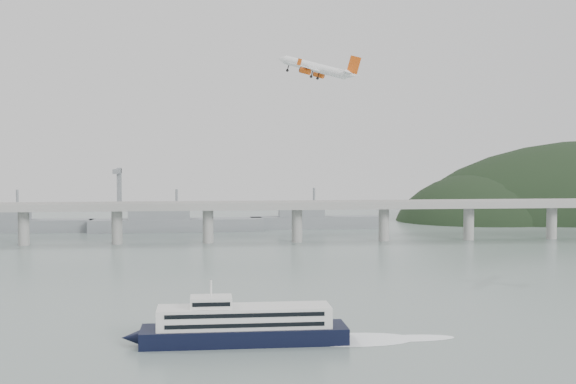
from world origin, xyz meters
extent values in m
plane|color=slate|center=(0.00, 0.00, 0.00)|extent=(900.00, 900.00, 0.00)
cube|color=gray|center=(0.00, 200.00, 20.00)|extent=(800.00, 22.00, 2.20)
cube|color=gray|center=(0.00, 189.50, 22.00)|extent=(800.00, 0.60, 1.80)
cube|color=gray|center=(0.00, 210.50, 22.00)|extent=(800.00, 0.60, 1.80)
cylinder|color=gray|center=(-130.00, 200.00, 9.50)|extent=(6.00, 6.00, 21.00)
cylinder|color=gray|center=(-80.00, 200.00, 9.50)|extent=(6.00, 6.00, 21.00)
cylinder|color=gray|center=(-30.00, 200.00, 9.50)|extent=(6.00, 6.00, 21.00)
cylinder|color=gray|center=(20.00, 200.00, 9.50)|extent=(6.00, 6.00, 21.00)
cylinder|color=gray|center=(70.00, 200.00, 9.50)|extent=(6.00, 6.00, 21.00)
cylinder|color=gray|center=(120.00, 200.00, 9.50)|extent=(6.00, 6.00, 21.00)
cylinder|color=gray|center=(170.00, 200.00, 9.50)|extent=(6.00, 6.00, 21.00)
ellipsoid|color=black|center=(175.00, 320.00, -12.00)|extent=(140.00, 110.00, 96.00)
cube|color=slate|center=(-150.00, 270.00, 4.00)|extent=(95.67, 20.15, 8.00)
cube|color=slate|center=(-159.50, 270.00, 12.00)|extent=(33.90, 15.02, 8.00)
cylinder|color=slate|center=(-150.00, 270.00, 20.00)|extent=(1.60, 1.60, 14.00)
cube|color=slate|center=(-50.00, 265.00, 4.00)|extent=(110.55, 21.43, 8.00)
cube|color=slate|center=(-61.00, 265.00, 12.00)|extent=(39.01, 16.73, 8.00)
cylinder|color=slate|center=(-50.00, 265.00, 20.00)|extent=(1.60, 1.60, 14.00)
cube|color=slate|center=(40.00, 275.00, 4.00)|extent=(85.00, 13.60, 8.00)
cube|color=slate|center=(31.50, 275.00, 12.00)|extent=(29.75, 11.90, 8.00)
cylinder|color=slate|center=(40.00, 275.00, 20.00)|extent=(1.60, 1.60, 14.00)
cube|color=slate|center=(-90.00, 300.00, 20.00)|extent=(3.00, 3.00, 40.00)
cube|color=slate|center=(-90.00, 290.00, 38.00)|extent=(3.00, 28.00, 3.00)
cube|color=black|center=(-20.14, -26.62, 2.19)|extent=(54.89, 13.49, 4.38)
cone|color=black|center=(-49.73, -26.80, 2.19)|extent=(5.51, 4.42, 4.38)
cube|color=silver|center=(-20.14, -26.62, 7.12)|extent=(46.10, 11.24, 5.48)
cube|color=black|center=(-20.10, -32.15, 8.55)|extent=(41.65, 0.43, 1.10)
cube|color=black|center=(-20.10, -32.15, 5.92)|extent=(41.65, 0.43, 1.10)
cube|color=black|center=(-20.17, -21.08, 8.55)|extent=(41.65, 0.43, 1.10)
cube|color=black|center=(-20.17, -21.08, 5.92)|extent=(41.65, 0.43, 1.10)
cube|color=silver|center=(-28.91, -26.67, 11.29)|extent=(11.01, 7.74, 2.85)
cube|color=black|center=(-28.88, -30.56, 11.29)|extent=(9.87, 0.19, 1.10)
cylinder|color=silver|center=(-28.91, -26.67, 14.80)|extent=(0.55, 0.55, 4.38)
ellipsoid|color=white|center=(10.55, -26.43, 0.05)|extent=(31.66, 15.98, 0.22)
ellipsoid|color=white|center=(25.90, -26.34, 0.05)|extent=(23.72, 8.04, 0.22)
cylinder|color=white|center=(15.45, 94.50, 86.68)|extent=(25.23, 22.57, 11.77)
cone|color=white|center=(2.36, 104.67, 91.25)|extent=(6.46, 6.28, 4.92)
cone|color=white|center=(29.07, 83.95, 82.49)|extent=(7.28, 6.75, 5.21)
cube|color=white|center=(16.00, 94.00, 85.36)|extent=(26.16, 32.34, 3.63)
cube|color=white|center=(28.43, 84.50, 83.50)|extent=(10.44, 12.34, 1.82)
cube|color=#D64F0E|center=(30.11, 83.43, 86.62)|extent=(5.59, 4.01, 8.03)
cylinder|color=#D64F0E|center=(17.97, 99.84, 84.05)|extent=(5.42, 5.13, 3.61)
cylinder|color=black|center=(16.25, 101.18, 84.64)|extent=(2.33, 2.44, 2.49)
cube|color=white|center=(18.23, 99.71, 85.08)|extent=(2.52, 1.96, 1.97)
cylinder|color=#D64F0E|center=(10.86, 90.42, 84.64)|extent=(5.42, 5.13, 3.61)
cylinder|color=black|center=(9.14, 91.76, 85.24)|extent=(2.33, 2.44, 2.49)
cube|color=white|center=(11.12, 90.29, 85.68)|extent=(2.52, 1.96, 1.97)
cylinder|color=black|center=(17.22, 96.46, 83.36)|extent=(1.15, 0.85, 2.60)
cylinder|color=black|center=(16.93, 96.60, 82.22)|extent=(1.44, 1.19, 1.47)
cylinder|color=black|center=(13.86, 92.01, 83.64)|extent=(1.15, 0.85, 2.60)
cylinder|color=black|center=(13.57, 92.15, 82.50)|extent=(1.44, 1.19, 1.47)
cylinder|color=black|center=(4.91, 102.49, 87.21)|extent=(1.15, 0.85, 2.60)
cylinder|color=black|center=(4.62, 102.63, 86.08)|extent=(1.44, 1.19, 1.47)
cube|color=#D64F0E|center=(28.94, 107.13, 85.11)|extent=(2.06, 1.50, 2.95)
cube|color=#D64F0E|center=(6.96, 78.01, 86.95)|extent=(2.06, 1.50, 2.95)
camera|label=1|loc=(-29.26, -229.80, 51.12)|focal=48.00mm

